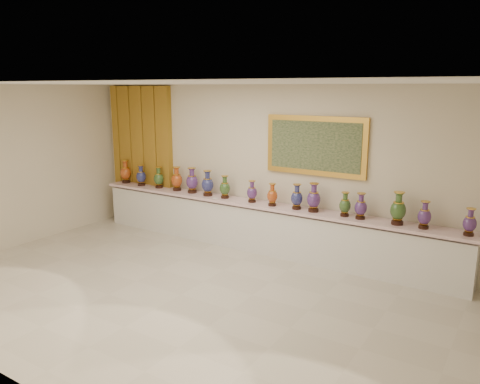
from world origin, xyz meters
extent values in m
plane|color=beige|center=(0.00, 0.00, 0.00)|extent=(8.00, 8.00, 0.00)
plane|color=beige|center=(0.00, 2.50, 1.50)|extent=(8.00, 0.00, 8.00)
plane|color=beige|center=(-4.00, 0.00, 1.50)|extent=(0.00, 5.00, 5.00)
plane|color=white|center=(0.00, 0.00, 3.00)|extent=(8.00, 8.00, 0.00)
cube|color=#A06622|center=(-3.03, 2.44, 1.50)|extent=(1.64, 0.14, 2.95)
cube|color=gold|center=(0.96, 2.46, 1.98)|extent=(1.80, 0.06, 1.00)
cube|color=#19321E|center=(0.96, 2.42, 1.98)|extent=(1.62, 0.02, 0.82)
cube|color=white|center=(0.00, 2.27, 0.41)|extent=(7.20, 0.42, 0.81)
cube|color=white|center=(0.00, 2.25, 0.88)|extent=(7.28, 0.48, 0.05)
cylinder|color=black|center=(-3.39, 2.28, 0.92)|extent=(0.18, 0.18, 0.05)
cone|color=gold|center=(-3.39, 2.28, 0.98)|extent=(0.15, 0.15, 0.03)
ellipsoid|color=maroon|center=(-3.39, 2.28, 1.12)|extent=(0.25, 0.25, 0.29)
cylinder|color=gold|center=(-3.39, 2.28, 1.24)|extent=(0.16, 0.16, 0.01)
cylinder|color=maroon|center=(-3.39, 2.28, 1.30)|extent=(0.09, 0.09, 0.10)
cone|color=maroon|center=(-3.39, 2.28, 1.37)|extent=(0.16, 0.16, 0.04)
cylinder|color=gold|center=(-3.39, 2.28, 1.39)|extent=(0.16, 0.16, 0.01)
cylinder|color=black|center=(-2.90, 2.24, 0.92)|extent=(0.16, 0.16, 0.04)
cone|color=gold|center=(-2.90, 2.24, 0.97)|extent=(0.14, 0.14, 0.03)
ellipsoid|color=#0A0F40|center=(-2.90, 2.24, 1.09)|extent=(0.26, 0.26, 0.26)
cylinder|color=gold|center=(-2.90, 2.24, 1.20)|extent=(0.14, 0.14, 0.01)
cylinder|color=#0A0F40|center=(-2.90, 2.24, 1.26)|extent=(0.08, 0.08, 0.09)
cone|color=#0A0F40|center=(-2.90, 2.24, 1.32)|extent=(0.14, 0.14, 0.03)
cylinder|color=gold|center=(-2.90, 2.24, 1.34)|extent=(0.14, 0.14, 0.01)
cylinder|color=black|center=(-2.43, 2.27, 0.92)|extent=(0.16, 0.16, 0.04)
cone|color=gold|center=(-2.43, 2.27, 0.97)|extent=(0.14, 0.14, 0.03)
ellipsoid|color=black|center=(-2.43, 2.27, 1.09)|extent=(0.22, 0.22, 0.25)
cylinder|color=gold|center=(-2.43, 2.27, 1.20)|extent=(0.14, 0.14, 0.01)
cylinder|color=black|center=(-2.43, 2.27, 1.25)|extent=(0.08, 0.08, 0.09)
cone|color=black|center=(-2.43, 2.27, 1.32)|extent=(0.14, 0.14, 0.03)
cylinder|color=gold|center=(-2.43, 2.27, 1.33)|extent=(0.14, 0.14, 0.01)
cylinder|color=black|center=(-1.95, 2.28, 0.92)|extent=(0.17, 0.17, 0.05)
cone|color=gold|center=(-1.95, 2.28, 0.98)|extent=(0.15, 0.15, 0.03)
ellipsoid|color=maroon|center=(-1.95, 2.28, 1.11)|extent=(0.25, 0.25, 0.28)
cylinder|color=gold|center=(-1.95, 2.28, 1.23)|extent=(0.15, 0.15, 0.01)
cylinder|color=maroon|center=(-1.95, 2.28, 1.29)|extent=(0.09, 0.09, 0.10)
cone|color=maroon|center=(-1.95, 2.28, 1.36)|extent=(0.15, 0.15, 0.04)
cylinder|color=gold|center=(-1.95, 2.28, 1.38)|extent=(0.16, 0.16, 0.01)
cylinder|color=black|center=(-1.55, 2.27, 0.93)|extent=(0.18, 0.18, 0.05)
cone|color=gold|center=(-1.55, 2.27, 0.98)|extent=(0.16, 0.16, 0.03)
ellipsoid|color=#25104D|center=(-1.55, 2.27, 1.12)|extent=(0.30, 0.30, 0.29)
cylinder|color=gold|center=(-1.55, 2.27, 1.24)|extent=(0.16, 0.16, 0.01)
cylinder|color=#25104D|center=(-1.55, 2.27, 1.31)|extent=(0.09, 0.09, 0.11)
cone|color=#25104D|center=(-1.55, 2.27, 1.38)|extent=(0.16, 0.16, 0.04)
cylinder|color=gold|center=(-1.55, 2.27, 1.40)|extent=(0.16, 0.16, 0.01)
cylinder|color=black|center=(-1.14, 2.23, 0.92)|extent=(0.17, 0.17, 0.05)
cone|color=gold|center=(-1.14, 2.23, 0.98)|extent=(0.15, 0.15, 0.03)
ellipsoid|color=#0A0F40|center=(-1.14, 2.23, 1.12)|extent=(0.28, 0.28, 0.29)
cylinder|color=gold|center=(-1.14, 2.23, 1.24)|extent=(0.16, 0.16, 0.01)
cylinder|color=#0A0F40|center=(-1.14, 2.23, 1.30)|extent=(0.09, 0.09, 0.10)
cone|color=#0A0F40|center=(-1.14, 2.23, 1.37)|extent=(0.16, 0.16, 0.04)
cylinder|color=gold|center=(-1.14, 2.23, 1.39)|extent=(0.16, 0.16, 0.01)
cylinder|color=black|center=(-0.75, 2.24, 0.92)|extent=(0.15, 0.15, 0.04)
cone|color=gold|center=(-0.75, 2.24, 0.97)|extent=(0.13, 0.13, 0.03)
ellipsoid|color=black|center=(-0.75, 2.24, 1.09)|extent=(0.24, 0.24, 0.25)
cylinder|color=gold|center=(-0.75, 2.24, 1.19)|extent=(0.14, 0.14, 0.01)
cylinder|color=black|center=(-0.75, 2.24, 1.25)|extent=(0.08, 0.08, 0.09)
cone|color=black|center=(-0.75, 2.24, 1.31)|extent=(0.14, 0.14, 0.03)
cylinder|color=gold|center=(-0.75, 2.24, 1.33)|extent=(0.14, 0.14, 0.01)
cylinder|color=black|center=(-0.15, 2.25, 0.92)|extent=(0.14, 0.14, 0.04)
cone|color=gold|center=(-0.15, 2.25, 0.96)|extent=(0.12, 0.12, 0.03)
ellipsoid|color=#25104D|center=(-0.15, 2.25, 1.07)|extent=(0.22, 0.22, 0.23)
cylinder|color=gold|center=(-0.15, 2.25, 1.17)|extent=(0.13, 0.13, 0.01)
cylinder|color=#25104D|center=(-0.15, 2.25, 1.22)|extent=(0.07, 0.07, 0.08)
cone|color=#25104D|center=(-0.15, 2.25, 1.28)|extent=(0.13, 0.13, 0.03)
cylinder|color=gold|center=(-0.15, 2.25, 1.30)|extent=(0.13, 0.13, 0.01)
cylinder|color=black|center=(0.29, 2.21, 0.92)|extent=(0.14, 0.14, 0.04)
cone|color=gold|center=(0.29, 2.21, 0.96)|extent=(0.12, 0.12, 0.03)
ellipsoid|color=maroon|center=(0.29, 2.21, 1.08)|extent=(0.20, 0.20, 0.23)
cylinder|color=gold|center=(0.29, 2.21, 1.17)|extent=(0.13, 0.13, 0.01)
cylinder|color=maroon|center=(0.29, 2.21, 1.23)|extent=(0.07, 0.07, 0.08)
cone|color=maroon|center=(0.29, 2.21, 1.28)|extent=(0.13, 0.13, 0.03)
cylinder|color=gold|center=(0.29, 2.21, 1.30)|extent=(0.13, 0.13, 0.01)
cylinder|color=black|center=(0.75, 2.24, 0.92)|extent=(0.15, 0.15, 0.04)
cone|color=gold|center=(0.75, 2.24, 0.97)|extent=(0.14, 0.14, 0.03)
ellipsoid|color=#0A0F40|center=(0.75, 2.24, 1.09)|extent=(0.21, 0.21, 0.25)
cylinder|color=gold|center=(0.75, 2.24, 1.20)|extent=(0.14, 0.14, 0.01)
cylinder|color=#0A0F40|center=(0.75, 2.24, 1.25)|extent=(0.08, 0.08, 0.09)
cone|color=#0A0F40|center=(0.75, 2.24, 1.32)|extent=(0.14, 0.14, 0.03)
cylinder|color=gold|center=(0.75, 2.24, 1.33)|extent=(0.14, 0.14, 0.01)
cylinder|color=black|center=(1.06, 2.24, 0.92)|extent=(0.17, 0.17, 0.05)
cone|color=gold|center=(1.06, 2.24, 0.98)|extent=(0.15, 0.15, 0.03)
ellipsoid|color=#25104D|center=(1.06, 2.24, 1.11)|extent=(0.29, 0.29, 0.28)
cylinder|color=gold|center=(1.06, 2.24, 1.23)|extent=(0.16, 0.16, 0.01)
cylinder|color=#25104D|center=(1.06, 2.24, 1.30)|extent=(0.09, 0.09, 0.10)
cone|color=#25104D|center=(1.06, 2.24, 1.37)|extent=(0.16, 0.16, 0.04)
cylinder|color=gold|center=(1.06, 2.24, 1.39)|extent=(0.16, 0.16, 0.01)
cylinder|color=black|center=(1.61, 2.25, 0.92)|extent=(0.14, 0.14, 0.04)
cone|color=gold|center=(1.61, 2.25, 0.96)|extent=(0.12, 0.12, 0.03)
ellipsoid|color=black|center=(1.61, 2.25, 1.07)|extent=(0.23, 0.23, 0.23)
cylinder|color=gold|center=(1.61, 2.25, 1.17)|extent=(0.13, 0.13, 0.01)
cylinder|color=black|center=(1.61, 2.25, 1.22)|extent=(0.07, 0.07, 0.08)
cone|color=black|center=(1.61, 2.25, 1.28)|extent=(0.13, 0.13, 0.03)
cylinder|color=gold|center=(1.61, 2.25, 1.30)|extent=(0.13, 0.13, 0.01)
cylinder|color=black|center=(1.87, 2.23, 0.92)|extent=(0.15, 0.15, 0.04)
cone|color=gold|center=(1.87, 2.23, 0.97)|extent=(0.13, 0.13, 0.03)
ellipsoid|color=#25104D|center=(1.87, 2.23, 1.08)|extent=(0.23, 0.23, 0.24)
cylinder|color=gold|center=(1.87, 2.23, 1.19)|extent=(0.13, 0.13, 0.01)
cylinder|color=#25104D|center=(1.87, 2.23, 1.24)|extent=(0.08, 0.08, 0.09)
cone|color=#25104D|center=(1.87, 2.23, 1.30)|extent=(0.13, 0.13, 0.03)
cylinder|color=gold|center=(1.87, 2.23, 1.32)|extent=(0.14, 0.14, 0.01)
cylinder|color=black|center=(2.45, 2.24, 0.93)|extent=(0.18, 0.18, 0.05)
cone|color=gold|center=(2.45, 2.24, 0.98)|extent=(0.16, 0.16, 0.03)
ellipsoid|color=black|center=(2.45, 2.24, 1.12)|extent=(0.31, 0.31, 0.30)
cylinder|color=gold|center=(2.45, 2.24, 1.25)|extent=(0.16, 0.16, 0.01)
cylinder|color=black|center=(2.45, 2.24, 1.31)|extent=(0.09, 0.09, 0.11)
cone|color=black|center=(2.45, 2.24, 1.38)|extent=(0.16, 0.16, 0.04)
cylinder|color=gold|center=(2.45, 2.24, 1.40)|extent=(0.17, 0.17, 0.01)
cylinder|color=black|center=(2.84, 2.23, 0.92)|extent=(0.15, 0.15, 0.04)
cone|color=gold|center=(2.84, 2.23, 0.97)|extent=(0.13, 0.13, 0.03)
ellipsoid|color=#25104D|center=(2.84, 2.23, 1.08)|extent=(0.24, 0.24, 0.24)
cylinder|color=gold|center=(2.84, 2.23, 1.18)|extent=(0.13, 0.13, 0.01)
cylinder|color=#25104D|center=(2.84, 2.23, 1.24)|extent=(0.08, 0.08, 0.09)
cone|color=#25104D|center=(2.84, 2.23, 1.30)|extent=(0.13, 0.13, 0.03)
cylinder|color=gold|center=(2.84, 2.23, 1.31)|extent=(0.14, 0.14, 0.01)
cylinder|color=black|center=(3.45, 2.22, 0.92)|extent=(0.14, 0.14, 0.04)
cone|color=gold|center=(3.45, 2.22, 0.96)|extent=(0.12, 0.12, 0.03)
ellipsoid|color=#25104D|center=(3.45, 2.22, 1.07)|extent=(0.24, 0.24, 0.23)
cylinder|color=gold|center=(3.45, 2.22, 1.17)|extent=(0.13, 0.13, 0.01)
cylinder|color=#25104D|center=(3.45, 2.22, 1.22)|extent=(0.07, 0.07, 0.08)
cone|color=#25104D|center=(3.45, 2.22, 1.28)|extent=(0.13, 0.13, 0.03)
cylinder|color=gold|center=(3.45, 2.22, 1.29)|extent=(0.13, 0.13, 0.01)
cube|color=white|center=(-0.89, 2.13, 0.90)|extent=(0.10, 0.06, 0.00)
camera|label=1|loc=(4.12, -4.85, 2.95)|focal=35.00mm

